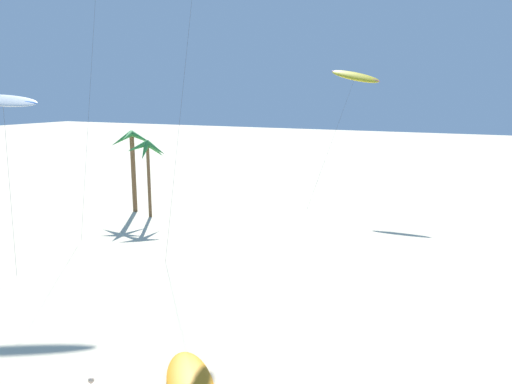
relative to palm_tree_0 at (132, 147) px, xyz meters
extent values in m
cylinder|color=brown|center=(0.00, 0.07, -2.50)|extent=(0.43, 0.43, 7.51)
cone|color=#33843D|center=(1.09, 0.01, 0.90)|extent=(2.38, 0.69, 1.25)
cone|color=#33843D|center=(0.54, 0.92, 0.70)|extent=(1.69, 2.22, 1.60)
cone|color=#33843D|center=(-0.61, 0.85, 0.67)|extent=(1.83, 2.12, 1.66)
cone|color=#33843D|center=(-1.00, -0.07, 0.72)|extent=(2.34, 0.89, 1.57)
cone|color=#33843D|center=(-0.41, -0.86, 0.74)|extent=(1.44, 2.33, 1.53)
cone|color=#33843D|center=(0.38, -0.99, 1.05)|extent=(1.32, 2.41, 0.96)
cylinder|color=brown|center=(2.63, -1.00, -2.85)|extent=(0.30, 0.30, 6.80)
cone|color=#33843D|center=(3.57, -1.00, 0.09)|extent=(2.12, 0.57, 1.41)
cone|color=#33843D|center=(2.91, -0.24, -0.12)|extent=(1.19, 2.04, 1.75)
cone|color=#33843D|center=(2.07, -0.15, 0.31)|extent=(1.66, 2.11, 1.01)
cone|color=#33843D|center=(1.66, -1.11, 0.18)|extent=(2.20, 0.81, 1.25)
cone|color=#33843D|center=(2.26, -1.92, 0.24)|extent=(1.33, 2.21, 1.14)
cone|color=#33843D|center=(2.91, -1.77, -0.10)|extent=(1.19, 2.06, 1.72)
cylinder|color=#4C4C51|center=(10.62, -7.25, 3.90)|extent=(1.30, 6.64, 20.31)
ellipsoid|color=yellow|center=(17.06, 15.14, 6.64)|extent=(5.66, 2.35, 2.16)
ellipsoid|color=#EA5193|center=(17.06, 15.14, 6.67)|extent=(5.50, 1.53, 1.62)
cylinder|color=#4C4C51|center=(15.98, 11.09, 0.15)|extent=(2.18, 8.10, 12.81)
cylinder|color=#4C4C51|center=(1.17, -6.17, 4.51)|extent=(2.56, 6.34, 21.53)
ellipsoid|color=white|center=(1.92, -14.53, 4.45)|extent=(4.98, 2.86, 1.25)
ellipsoid|color=blue|center=(1.92, -14.53, 4.47)|extent=(4.80, 1.85, 0.77)
cylinder|color=#4C4C51|center=(3.26, -15.67, -0.93)|extent=(2.69, 2.29, 10.64)
ellipsoid|color=orange|center=(20.80, -22.06, -6.06)|extent=(4.54, 4.87, 0.38)
ellipsoid|color=blue|center=(20.80, -22.06, -6.04)|extent=(2.58, 2.65, 0.23)
sphere|color=beige|center=(18.90, -25.16, -4.65)|extent=(0.21, 0.21, 0.21)
camera|label=1|loc=(30.46, -36.26, 4.86)|focal=34.44mm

